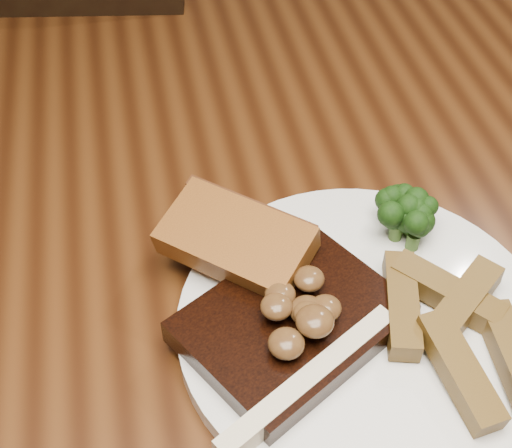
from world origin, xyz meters
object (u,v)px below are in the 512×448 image
(dining_table, at_px, (249,332))
(steak, at_px, (292,323))
(garlic_bread, at_px, (236,258))
(plate, at_px, (363,326))
(potato_wedges, at_px, (453,319))
(chair_far, at_px, (63,111))

(dining_table, xyz_separation_m, steak, (0.02, -0.08, 0.12))
(dining_table, height_order, garlic_bread, garlic_bread)
(plate, relative_size, potato_wedges, 2.51)
(steak, bearing_deg, potato_wedges, -40.62)
(potato_wedges, bearing_deg, dining_table, 143.65)
(steak, bearing_deg, dining_table, 72.01)
(dining_table, bearing_deg, chair_far, 108.07)
(garlic_bread, xyz_separation_m, potato_wedges, (0.15, -0.09, -0.00))
(dining_table, relative_size, steak, 10.58)
(dining_table, height_order, steak, steak)
(dining_table, xyz_separation_m, plate, (0.07, -0.08, 0.10))
(potato_wedges, bearing_deg, chair_far, 115.47)
(dining_table, height_order, potato_wedges, potato_wedges)
(chair_far, bearing_deg, garlic_bread, 116.61)
(plate, distance_m, steak, 0.06)
(plate, height_order, steak, steak)
(steak, relative_size, potato_wedges, 1.34)
(potato_wedges, bearing_deg, steak, 169.94)
(steak, height_order, potato_wedges, potato_wedges)
(garlic_bread, bearing_deg, steak, -26.51)
(chair_far, xyz_separation_m, plate, (0.26, -0.66, 0.25))
(plate, bearing_deg, steak, 178.77)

